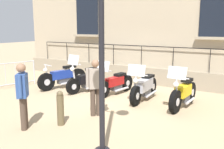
% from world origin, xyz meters
% --- Properties ---
extents(ground_plane, '(60.00, 60.00, 0.00)m').
position_xyz_m(ground_plane, '(0.00, 0.00, 0.00)').
color(ground_plane, tan).
extents(building_facade, '(0.82, 13.48, 7.30)m').
position_xyz_m(building_facade, '(-2.84, -0.00, 3.54)').
color(building_facade, tan).
rests_on(building_facade, ground_plane).
extents(motorcycle_blue, '(2.21, 0.77, 1.02)m').
position_xyz_m(motorcycle_blue, '(-0.04, -2.39, 0.44)').
color(motorcycle_blue, black).
rests_on(motorcycle_blue, ground_plane).
extents(motorcycle_black, '(1.86, 0.78, 1.47)m').
position_xyz_m(motorcycle_black, '(-0.03, -1.21, 0.45)').
color(motorcycle_black, black).
rests_on(motorcycle_black, ground_plane).
extents(motorcycle_red, '(2.02, 0.68, 1.31)m').
position_xyz_m(motorcycle_red, '(-0.26, -0.05, 0.40)').
color(motorcycle_red, black).
rests_on(motorcycle_red, ground_plane).
extents(motorcycle_silver, '(2.10, 0.70, 1.31)m').
position_xyz_m(motorcycle_silver, '(-0.14, 1.18, 0.44)').
color(motorcycle_silver, black).
rests_on(motorcycle_silver, ground_plane).
extents(motorcycle_yellow, '(2.02, 0.66, 1.36)m').
position_xyz_m(motorcycle_yellow, '(-0.04, 2.54, 0.44)').
color(motorcycle_yellow, black).
rests_on(motorcycle_yellow, ground_plane).
extents(crowd_barrier, '(2.02, 0.60, 1.05)m').
position_xyz_m(crowd_barrier, '(1.05, -4.23, 0.56)').
color(crowd_barrier, '#B7B7BF').
rests_on(crowd_barrier, ground_plane).
extents(bollard, '(0.18, 0.18, 0.90)m').
position_xyz_m(bollard, '(3.01, 0.28, 0.45)').
color(bollard, brown).
rests_on(bollard, ground_plane).
extents(pedestrian_standing, '(0.44, 0.40, 1.63)m').
position_xyz_m(pedestrian_standing, '(3.65, -0.30, 0.91)').
color(pedestrian_standing, '#47382D').
rests_on(pedestrian_standing, ground_plane).
extents(pedestrian_walking, '(0.41, 0.41, 1.59)m').
position_xyz_m(pedestrian_walking, '(1.97, 0.65, 0.89)').
color(pedestrian_walking, '#47382D').
rests_on(pedestrian_walking, ground_plane).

